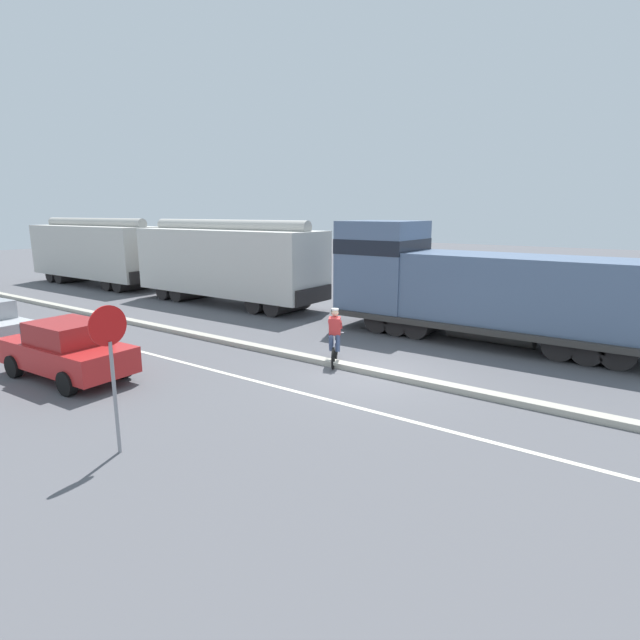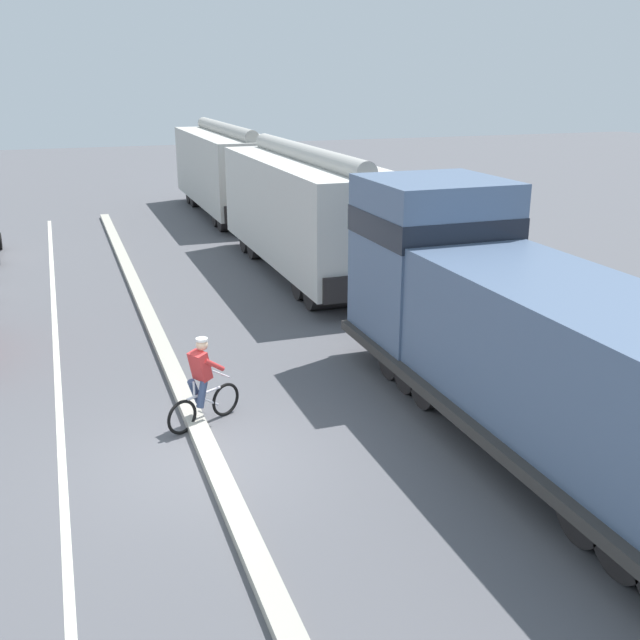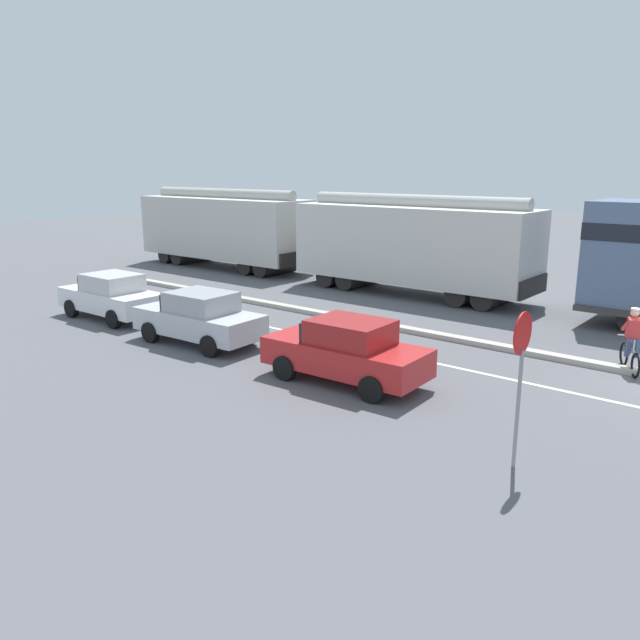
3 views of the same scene
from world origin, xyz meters
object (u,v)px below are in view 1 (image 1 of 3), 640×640
(hopper_car_middle, at_px, (96,252))
(stop_sign, at_px, (110,351))
(cyclist, at_px, (335,338))
(parked_car_red, at_px, (67,350))
(hopper_car_lead, at_px, (228,263))
(locomotive, at_px, (470,290))

(hopper_car_middle, bearing_deg, stop_sign, -120.43)
(cyclist, bearing_deg, parked_car_red, 135.19)
(hopper_car_lead, xyz_separation_m, stop_sign, (-12.50, -9.68, -0.05))
(hopper_car_middle, bearing_deg, locomotive, -90.00)
(locomotive, bearing_deg, hopper_car_middle, 90.00)
(hopper_car_lead, distance_m, cyclist, 11.34)
(hopper_car_middle, bearing_deg, hopper_car_lead, -90.00)
(stop_sign, bearing_deg, locomotive, -11.20)
(stop_sign, bearing_deg, parked_car_red, 70.70)
(stop_sign, bearing_deg, hopper_car_lead, 37.76)
(hopper_car_lead, xyz_separation_m, parked_car_red, (-10.72, -4.59, -1.26))
(hopper_car_lead, bearing_deg, stop_sign, -142.24)
(parked_car_red, bearing_deg, cyclist, -44.81)
(hopper_car_middle, distance_m, stop_sign, 24.68)
(hopper_car_lead, distance_m, stop_sign, 15.81)
(hopper_car_middle, xyz_separation_m, parked_car_red, (-10.72, -16.19, -1.26))
(parked_car_red, height_order, stop_sign, stop_sign)
(hopper_car_lead, relative_size, hopper_car_middle, 1.00)
(parked_car_red, bearing_deg, hopper_car_middle, 56.50)
(hopper_car_lead, height_order, stop_sign, hopper_car_lead)
(locomotive, relative_size, parked_car_red, 2.72)
(hopper_car_lead, bearing_deg, parked_car_red, -156.82)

